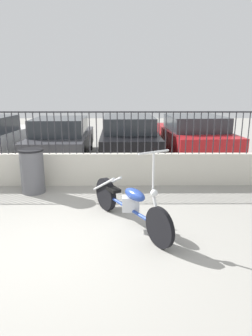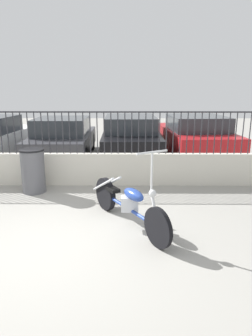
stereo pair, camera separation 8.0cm
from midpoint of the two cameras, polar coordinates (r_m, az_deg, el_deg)
The scene contains 8 objects.
ground_plane at distance 4.67m, azimuth -14.13°, elevation -14.28°, with size 40.00×40.00×0.00m, color gray.
low_wall at distance 7.22m, azimuth -8.95°, elevation -0.25°, with size 10.26×0.18×0.76m.
fence_railing at distance 7.03m, azimuth -9.28°, elevation 7.66°, with size 10.26×0.04×0.99m.
motorcycle_blue at distance 5.09m, azimuth -0.51°, elevation -6.41°, with size 1.31×2.06×1.40m.
trash_bin at distance 6.90m, azimuth -17.72°, elevation -0.56°, with size 0.53×0.53×0.98m.
car_dark_grey at distance 10.16m, azimuth -12.45°, elevation 5.59°, with size 1.89×4.01×1.34m.
car_black at distance 10.05m, azimuth 0.24°, elevation 6.02°, with size 1.88×4.57×1.39m.
car_red at distance 10.32m, azimuth 12.42°, elevation 5.94°, with size 2.15×4.31×1.40m.
Camera 1 is at (1.04, -3.96, 2.23)m, focal length 32.00 mm.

